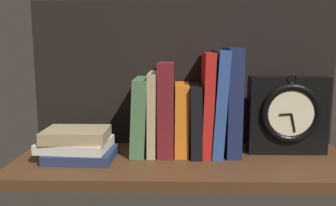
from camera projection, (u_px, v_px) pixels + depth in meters
The scene contains 12 objects.
ground_plane at pixel (184, 164), 84.97cm from camera, with size 79.73×29.13×2.50cm, color #4C2D19.
back_panel at pixel (184, 74), 95.51cm from camera, with size 79.73×1.20×38.08cm, color black.
book_green_romantic at pixel (141, 115), 89.03cm from camera, with size 3.42×14.24×18.56cm, color #476B44.
book_tan_shortstories at pixel (153, 113), 88.85cm from camera, with size 2.05×13.53×19.99cm, color tan.
book_maroon_dawkins at pixel (166, 108), 88.59cm from camera, with size 3.88×13.99×22.38cm, color maroon.
book_orange_pandolfini at pixel (182, 118), 88.92cm from camera, with size 3.32×13.09×17.19cm, color orange.
book_black_skeptic at pixel (195, 119), 88.87cm from camera, with size 2.69×15.55×17.05cm, color black.
book_red_requiem at pixel (207, 103), 88.19cm from camera, with size 2.42×13.90×24.77cm, color red.
book_blue_modern at pixel (218, 102), 88.08cm from camera, with size 2.58×14.76×25.45cm, color #2D4C8E.
book_navy_bierce at pixel (232, 101), 87.96cm from camera, with size 3.43×13.75×26.00cm, color #192147.
framed_clock at pixel (288, 115), 87.59cm from camera, with size 19.08×6.11×19.87cm.
book_stack_side at pixel (78, 145), 84.18cm from camera, with size 17.85×13.73×7.21cm.
Camera 1 is at (-2.11, -81.63, 26.57)cm, focal length 38.27 mm.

